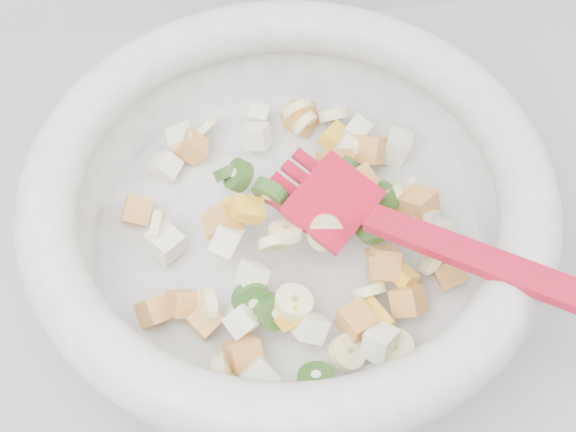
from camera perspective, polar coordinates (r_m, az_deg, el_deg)
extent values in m
cylinder|color=silver|center=(0.62, 0.00, -2.05)|extent=(0.31, 0.31, 0.02)
torus|color=silver|center=(0.56, 0.00, 1.96)|extent=(0.38, 0.38, 0.04)
cylinder|color=beige|center=(0.59, 10.25, -3.05)|extent=(0.03, 0.03, 0.03)
cylinder|color=beige|center=(0.68, 3.28, 7.19)|extent=(0.04, 0.03, 0.03)
cylinder|color=beige|center=(0.56, -3.12, -7.13)|extent=(0.03, 0.03, 0.02)
cylinder|color=beige|center=(0.56, -5.83, -6.36)|extent=(0.02, 0.03, 0.03)
cylinder|color=beige|center=(0.68, 0.71, 7.46)|extent=(0.03, 0.02, 0.03)
cylinder|color=beige|center=(0.56, 4.22, -9.66)|extent=(0.03, 0.03, 0.02)
cylinder|color=beige|center=(0.67, -6.02, 6.18)|extent=(0.03, 0.04, 0.03)
cylinder|color=beige|center=(0.57, 2.64, -1.21)|extent=(0.04, 0.02, 0.03)
cylinder|color=beige|center=(0.55, 0.38, -6.15)|extent=(0.04, 0.04, 0.02)
cylinder|color=beige|center=(0.57, 5.76, -5.35)|extent=(0.03, 0.02, 0.03)
cylinder|color=beige|center=(0.67, 1.18, 6.61)|extent=(0.03, 0.02, 0.03)
cylinder|color=beige|center=(0.60, -9.29, -0.80)|extent=(0.02, 0.03, 0.03)
cylinder|color=beige|center=(0.61, 3.37, 2.80)|extent=(0.01, 0.03, 0.03)
cylinder|color=beige|center=(0.61, 7.11, 1.61)|extent=(0.03, 0.03, 0.03)
cylinder|color=beige|center=(0.56, 7.68, -9.36)|extent=(0.03, 0.03, 0.02)
cylinder|color=beige|center=(0.57, -0.99, -1.94)|extent=(0.03, 0.02, 0.03)
cylinder|color=beige|center=(0.57, -0.18, -1.12)|extent=(0.03, 0.03, 0.02)
cylinder|color=beige|center=(0.61, 4.35, 2.24)|extent=(0.03, 0.03, 0.03)
cylinder|color=beige|center=(0.55, -4.48, -10.91)|extent=(0.02, 0.03, 0.03)
cube|color=#E29147|center=(0.60, 11.32, -3.80)|extent=(0.03, 0.03, 0.03)
cube|color=#E29147|center=(0.62, 3.43, 3.70)|extent=(0.03, 0.03, 0.04)
cube|color=#E29147|center=(0.58, -9.47, -6.68)|extent=(0.03, 0.03, 0.03)
cube|color=#E29147|center=(0.62, 5.08, 2.33)|extent=(0.03, 0.03, 0.03)
cube|color=#E29147|center=(0.61, 9.27, 0.62)|extent=(0.04, 0.04, 0.03)
cube|color=#E29147|center=(0.56, 4.86, -7.48)|extent=(0.03, 0.03, 0.02)
cube|color=#E29147|center=(0.58, 6.79, -3.38)|extent=(0.02, 0.03, 0.03)
cube|color=#E29147|center=(0.65, -6.89, 4.89)|extent=(0.03, 0.02, 0.03)
cube|color=#E29147|center=(0.63, -10.69, 0.38)|extent=(0.03, 0.03, 0.03)
cube|color=#E29147|center=(0.68, 0.87, 6.96)|extent=(0.04, 0.04, 0.03)
cube|color=#E29147|center=(0.58, 6.85, -3.38)|extent=(0.02, 0.03, 0.03)
cube|color=#E29147|center=(0.57, 8.56, -5.99)|extent=(0.03, 0.03, 0.03)
cube|color=#E29147|center=(0.55, -3.16, -9.79)|extent=(0.03, 0.03, 0.03)
cube|color=#E29147|center=(0.56, -5.91, -7.41)|extent=(0.03, 0.03, 0.03)
cube|color=#E29147|center=(0.60, 3.49, 2.12)|extent=(0.03, 0.02, 0.03)
cube|color=#E29147|center=(0.58, -4.62, -0.64)|extent=(0.03, 0.02, 0.03)
cube|color=#E29147|center=(0.57, -7.52, -6.19)|extent=(0.03, 0.03, 0.03)
cube|color=#E29147|center=(0.64, 5.74, 4.74)|extent=(0.03, 0.04, 0.04)
cylinder|color=#519F35|center=(0.61, -3.55, 2.90)|extent=(0.03, 0.04, 0.03)
cylinder|color=#519F35|center=(0.55, 2.02, -11.57)|extent=(0.04, 0.04, 0.02)
cylinder|color=#519F35|center=(0.58, 6.06, -0.74)|extent=(0.03, 0.03, 0.02)
cylinder|color=#519F35|center=(0.58, -1.30, 1.68)|extent=(0.03, 0.03, 0.03)
cylinder|color=#519F35|center=(0.55, -1.06, -6.82)|extent=(0.04, 0.03, 0.03)
cylinder|color=#519F35|center=(0.62, -4.24, 3.18)|extent=(0.03, 0.03, 0.03)
cylinder|color=#519F35|center=(0.61, 6.76, 1.26)|extent=(0.03, 0.03, 0.03)
cylinder|color=#519F35|center=(0.56, -2.56, -6.01)|extent=(0.04, 0.02, 0.04)
cylinder|color=#519F35|center=(0.62, 3.84, 3.47)|extent=(0.03, 0.02, 0.03)
cube|color=white|center=(0.57, -4.35, -1.68)|extent=(0.03, 0.03, 0.03)
cube|color=white|center=(0.56, 6.57, -8.95)|extent=(0.03, 0.03, 0.03)
cube|color=white|center=(0.65, -8.74, 3.50)|extent=(0.03, 0.03, 0.03)
cube|color=white|center=(0.68, -2.15, 7.08)|extent=(0.02, 0.02, 0.02)
cube|color=white|center=(0.64, 4.35, 4.96)|extent=(0.02, 0.03, 0.03)
cube|color=white|center=(0.56, -2.55, -4.27)|extent=(0.03, 0.02, 0.03)
cube|color=white|center=(0.55, -3.23, -7.44)|extent=(0.03, 0.03, 0.03)
cube|color=white|center=(0.61, 10.49, -1.40)|extent=(0.03, 0.03, 0.03)
cube|color=white|center=(0.66, -7.54, 5.42)|extent=(0.03, 0.02, 0.02)
cube|color=white|center=(0.61, 9.95, -0.78)|extent=(0.03, 0.02, 0.02)
cube|color=white|center=(0.54, -1.97, -11.29)|extent=(0.03, 0.03, 0.03)
cube|color=white|center=(0.66, 4.90, 6.07)|extent=(0.03, 0.03, 0.02)
cube|color=white|center=(0.60, -8.73, -1.93)|extent=(0.03, 0.03, 0.02)
cube|color=white|center=(0.65, -2.27, 5.67)|extent=(0.03, 0.03, 0.03)
cube|color=white|center=(0.66, 7.63, 4.87)|extent=(0.03, 0.03, 0.03)
cube|color=white|center=(0.63, 9.02, 1.40)|extent=(0.03, 0.03, 0.03)
cube|color=white|center=(0.55, 1.60, -7.92)|extent=(0.03, 0.02, 0.03)
cube|color=white|center=(0.61, 9.78, -0.37)|extent=(0.02, 0.03, 0.03)
cube|color=yellow|center=(0.56, 6.16, -7.19)|extent=(0.03, 0.03, 0.01)
cube|color=yellow|center=(0.56, 0.18, -6.88)|extent=(0.02, 0.03, 0.03)
cube|color=yellow|center=(0.58, 7.92, -4.02)|extent=(0.03, 0.03, 0.02)
cube|color=yellow|center=(0.66, 3.36, 5.62)|extent=(0.03, 0.03, 0.02)
cube|color=yellow|center=(0.57, -2.90, 0.47)|extent=(0.03, 0.02, 0.02)
cube|color=yellow|center=(0.62, 8.41, 0.84)|extent=(0.03, 0.03, 0.02)
cube|color=yellow|center=(0.58, -4.57, 0.00)|extent=(0.03, 0.03, 0.02)
cube|color=#B30F27|center=(0.57, 3.22, 1.00)|extent=(0.08, 0.08, 0.02)
cube|color=#B30F27|center=(0.60, 1.50, 3.79)|extent=(0.03, 0.02, 0.01)
cube|color=#B30F27|center=(0.59, 0.71, 2.93)|extent=(0.03, 0.02, 0.01)
cube|color=#B30F27|center=(0.58, -0.09, 2.05)|extent=(0.03, 0.02, 0.01)
cube|color=#B30F27|center=(0.58, -0.92, 1.14)|extent=(0.03, 0.02, 0.01)
cube|color=#B30F27|center=(0.52, 14.56, -3.41)|extent=(0.15, 0.14, 0.05)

